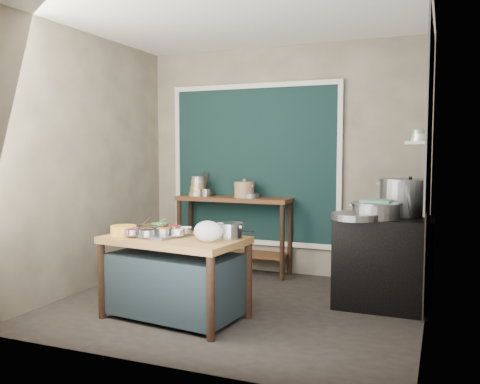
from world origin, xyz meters
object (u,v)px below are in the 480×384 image
at_px(back_counter, 234,235).
at_px(prep_table, 175,278).
at_px(utensil_cup, 206,193).
at_px(stock_pot, 402,197).
at_px(stove_block, 384,263).
at_px(yellow_basin, 124,231).
at_px(saucepan, 229,231).
at_px(steamer, 376,210).
at_px(ceramic_crock, 244,190).
at_px(condiment_tray, 156,234).

bearing_deg(back_counter, prep_table, -84.32).
height_order(utensil_cup, stock_pot, stock_pot).
xyz_separation_m(utensil_cup, stock_pot, (2.41, -0.49, 0.06)).
relative_size(back_counter, stove_block, 1.61).
distance_m(yellow_basin, saucepan, 0.99).
xyz_separation_m(saucepan, steamer, (1.16, 0.85, 0.14)).
relative_size(ceramic_crock, stock_pot, 0.56).
bearing_deg(utensil_cup, stove_block, -16.97).
height_order(ceramic_crock, stock_pot, stock_pot).
distance_m(stock_pot, steamer, 0.41).
relative_size(saucepan, stock_pot, 0.54).
distance_m(ceramic_crock, steamer, 1.89).
xyz_separation_m(back_counter, saucepan, (0.67, -1.72, 0.34)).
distance_m(saucepan, steamer, 1.45).
distance_m(condiment_tray, stock_pot, 2.45).
height_order(back_counter, utensil_cup, utensil_cup).
xyz_separation_m(condiment_tray, ceramic_crock, (0.16, 1.81, 0.28)).
bearing_deg(stock_pot, steamer, -121.81).
bearing_deg(condiment_tray, prep_table, 0.91).
relative_size(condiment_tray, stock_pot, 1.07).
relative_size(yellow_basin, stock_pot, 0.50).
xyz_separation_m(stove_block, saucepan, (-1.23, -0.99, 0.39)).
distance_m(condiment_tray, utensil_cup, 1.84).
bearing_deg(steamer, stock_pot, 58.19).
distance_m(yellow_basin, ceramic_crock, 1.98).
bearing_deg(steamer, prep_table, -149.73).
bearing_deg(steamer, yellow_basin, -153.28).
distance_m(stove_block, ceramic_crock, 1.99).
bearing_deg(prep_table, back_counter, 102.70).
xyz_separation_m(stove_block, ceramic_crock, (-1.75, 0.71, 0.61)).
xyz_separation_m(saucepan, ceramic_crock, (-0.52, 1.70, 0.22)).
bearing_deg(yellow_basin, stock_pot, 31.07).
height_order(back_counter, yellow_basin, back_counter).
xyz_separation_m(back_counter, steamer, (1.83, -0.86, 0.48)).
distance_m(back_counter, utensil_cup, 0.64).
bearing_deg(steamer, saucepan, -143.72).
height_order(back_counter, stock_pot, stock_pot).
relative_size(condiment_tray, yellow_basin, 2.15).
bearing_deg(saucepan, condiment_tray, -156.18).
distance_m(utensil_cup, ceramic_crock, 0.52).
bearing_deg(ceramic_crock, steamer, -26.67).
bearing_deg(stove_block, back_counter, 158.98).
bearing_deg(saucepan, ceramic_crock, 121.33).
bearing_deg(yellow_basin, stove_block, 28.72).
height_order(back_counter, saucepan, back_counter).
height_order(yellow_basin, ceramic_crock, ceramic_crock).
bearing_deg(steamer, ceramic_crock, 153.33).
height_order(saucepan, stock_pot, stock_pot).
height_order(stove_block, ceramic_crock, ceramic_crock).
height_order(back_counter, steamer, steamer).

